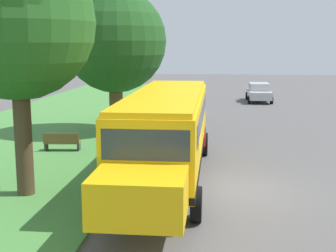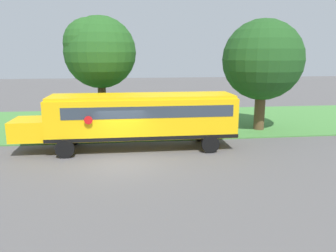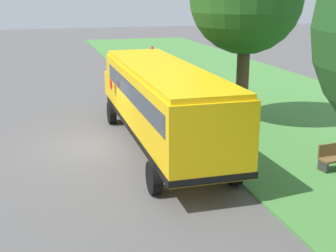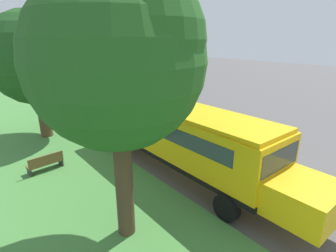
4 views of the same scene
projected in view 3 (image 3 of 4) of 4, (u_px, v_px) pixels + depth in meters
ground_plane at (91, 146)px, 17.99m from camera, size 120.00×120.00×0.00m
grass_verge at (319, 126)px, 20.58m from camera, size 12.00×80.00×0.08m
school_bus at (161, 99)px, 17.25m from camera, size 2.84×12.42×3.16m
stop_sign at (153, 64)px, 26.75m from camera, size 0.08×0.68×2.74m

